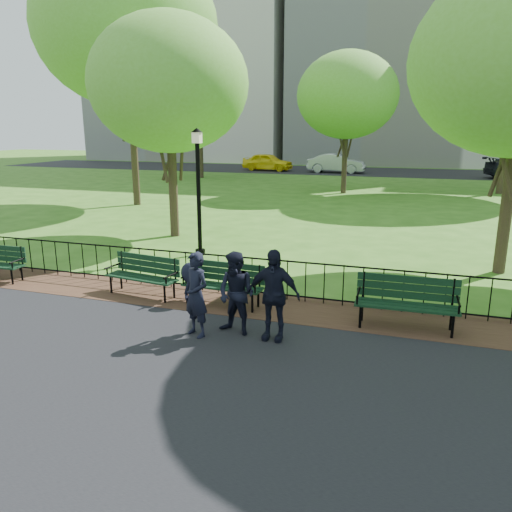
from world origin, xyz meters
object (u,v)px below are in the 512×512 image
(tree_mid_w, at_px, (127,28))
(person_right, at_px, (273,295))
(tree_far_c, at_px, (347,95))
(person_left, at_px, (196,295))
(sedan_silver, at_px, (336,163))
(tree_near_w, at_px, (169,84))
(person_mid, at_px, (236,294))
(lamppost, at_px, (198,188))
(tree_far_w, at_px, (199,87))
(taxi, at_px, (268,162))
(park_bench_right_a, at_px, (407,297))
(park_bench_left_a, at_px, (144,271))
(park_bench_main, at_px, (208,276))

(tree_mid_w, xyz_separation_m, person_right, (10.65, -13.06, -7.06))
(tree_far_c, distance_m, person_left, 21.26)
(tree_far_c, distance_m, sedan_silver, 13.62)
(tree_near_w, relative_size, person_mid, 4.73)
(tree_near_w, relative_size, tree_mid_w, 0.63)
(tree_near_w, distance_m, person_right, 10.07)
(lamppost, xyz_separation_m, tree_far_c, (1.88, 15.37, 3.31))
(person_left, bearing_deg, lamppost, 138.76)
(tree_far_w, relative_size, person_left, 5.98)
(tree_near_w, xyz_separation_m, taxi, (-4.59, 26.08, -4.23))
(tree_far_c, height_order, person_right, tree_far_c)
(taxi, bearing_deg, tree_mid_w, -175.30)
(lamppost, height_order, tree_far_w, tree_far_w)
(tree_mid_w, height_order, tree_far_c, tree_mid_w)
(park_bench_right_a, xyz_separation_m, tree_far_c, (-4.05, 19.21, 4.69))
(park_bench_left_a, distance_m, lamppost, 3.97)
(tree_far_c, xyz_separation_m, person_right, (1.84, -20.48, -4.46))
(park_bench_right_a, distance_m, tree_far_c, 20.18)
(tree_mid_w, distance_m, tree_far_w, 13.25)
(park_bench_left_a, relative_size, tree_far_w, 0.19)
(person_left, height_order, sedan_silver, person_left)
(tree_far_c, xyz_separation_m, tree_far_w, (-11.23, 5.52, 1.09))
(tree_mid_w, bearing_deg, person_right, -50.81)
(park_bench_main, relative_size, tree_mid_w, 0.16)
(park_bench_left_a, xyz_separation_m, lamppost, (-0.33, 3.70, 1.42))
(person_right, bearing_deg, person_mid, 178.67)
(person_mid, bearing_deg, tree_mid_w, 141.72)
(park_bench_left_a, relative_size, tree_near_w, 0.24)
(tree_far_c, relative_size, taxi, 1.78)
(tree_far_c, bearing_deg, lamppost, -96.96)
(sedan_silver, bearing_deg, park_bench_main, -174.57)
(tree_far_w, relative_size, taxi, 2.14)
(tree_near_w, bearing_deg, person_left, -60.24)
(park_bench_right_a, height_order, tree_near_w, tree_near_w)
(tree_near_w, bearing_deg, person_mid, -55.57)
(lamppost, height_order, tree_near_w, tree_near_w)
(park_bench_left_a, relative_size, tree_far_c, 0.23)
(lamppost, bearing_deg, tree_mid_w, 131.08)
(tree_near_w, xyz_separation_m, person_left, (4.31, -7.53, -4.20))
(park_bench_main, height_order, sedan_silver, sedan_silver)
(park_bench_left_a, height_order, person_mid, person_mid)
(lamppost, distance_m, sedan_silver, 28.01)
(person_mid, bearing_deg, sedan_silver, 110.62)
(tree_near_w, relative_size, tree_far_c, 0.94)
(park_bench_left_a, distance_m, tree_far_w, 27.06)
(tree_far_w, bearing_deg, tree_near_w, -68.37)
(tree_far_w, bearing_deg, tree_mid_w, -79.36)
(tree_far_w, bearing_deg, lamppost, -65.87)
(tree_far_c, bearing_deg, sedan_silver, 101.14)
(taxi, bearing_deg, park_bench_main, -159.38)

